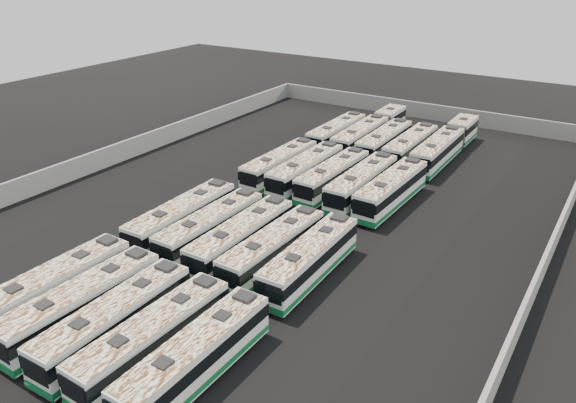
# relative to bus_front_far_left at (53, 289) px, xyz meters

# --- Properties ---
(ground) EXTENTS (140.00, 140.00, 0.00)m
(ground) POSITION_rel_bus_front_far_left_xyz_m (4.27, 20.62, -1.64)
(ground) COLOR black
(ground) RESTS_ON ground
(perimeter_wall) EXTENTS (45.20, 73.20, 2.20)m
(perimeter_wall) POSITION_rel_bus_front_far_left_xyz_m (4.27, 20.62, -0.54)
(perimeter_wall) COLOR gray
(perimeter_wall) RESTS_ON ground
(bus_front_far_left) EXTENTS (2.54, 11.44, 3.22)m
(bus_front_far_left) POSITION_rel_bus_front_far_left_xyz_m (0.00, 0.00, 0.00)
(bus_front_far_left) COLOR white
(bus_front_far_left) RESTS_ON ground
(bus_front_left) EXTENTS (2.65, 11.31, 3.17)m
(bus_front_left) POSITION_rel_bus_front_far_left_xyz_m (3.01, -0.06, -0.02)
(bus_front_left) COLOR white
(bus_front_left) RESTS_ON ground
(bus_front_center) EXTENTS (2.57, 11.16, 3.13)m
(bus_front_center) POSITION_rel_bus_front_far_left_xyz_m (6.09, -0.16, -0.04)
(bus_front_center) COLOR white
(bus_front_center) RESTS_ON ground
(bus_front_right) EXTENTS (2.59, 11.02, 3.09)m
(bus_front_right) POSITION_rel_bus_front_far_left_xyz_m (9.15, -0.04, -0.07)
(bus_front_right) COLOR white
(bus_front_right) RESTS_ON ground
(bus_front_far_right) EXTENTS (2.33, 10.89, 3.07)m
(bus_front_far_right) POSITION_rel_bus_front_far_left_xyz_m (12.33, -0.01, -0.08)
(bus_front_far_right) COLOR white
(bus_front_far_right) RESTS_ON ground
(bus_midfront_far_left) EXTENTS (2.62, 11.45, 3.21)m
(bus_midfront_far_left) POSITION_rel_bus_front_far_left_xyz_m (0.01, 12.47, -0.00)
(bus_midfront_far_left) COLOR white
(bus_midfront_far_left) RESTS_ON ground
(bus_midfront_left) EXTENTS (2.44, 11.08, 3.11)m
(bus_midfront_left) POSITION_rel_bus_front_far_left_xyz_m (3.06, 12.46, -0.05)
(bus_midfront_left) COLOR white
(bus_midfront_left) RESTS_ON ground
(bus_midfront_center) EXTENTS (2.43, 11.21, 3.15)m
(bus_midfront_center) POSITION_rel_bus_front_far_left_xyz_m (6.19, 12.36, -0.03)
(bus_midfront_center) COLOR white
(bus_midfront_center) RESTS_ON ground
(bus_midfront_right) EXTENTS (2.56, 10.98, 3.08)m
(bus_midfront_right) POSITION_rel_bus_front_far_left_xyz_m (9.15, 12.32, -0.07)
(bus_midfront_right) COLOR white
(bus_midfront_right) RESTS_ON ground
(bus_midfront_far_right) EXTENTS (2.57, 11.08, 3.11)m
(bus_midfront_far_right) POSITION_rel_bus_front_far_left_xyz_m (12.28, 12.43, -0.06)
(bus_midfront_far_right) COLOR white
(bus_midfront_far_right) RESTS_ON ground
(bus_midback_far_left) EXTENTS (2.45, 11.04, 3.10)m
(bus_midback_far_left) POSITION_rel_bus_front_far_left_xyz_m (-0.01, 27.21, -0.06)
(bus_midback_far_left) COLOR white
(bus_midback_far_left) RESTS_ON ground
(bus_midback_left) EXTENTS (2.44, 11.34, 3.19)m
(bus_midback_left) POSITION_rel_bus_front_far_left_xyz_m (3.10, 27.23, -0.01)
(bus_midback_left) COLOR white
(bus_midback_left) RESTS_ON ground
(bus_midback_center) EXTENTS (2.58, 11.05, 3.10)m
(bus_midback_center) POSITION_rel_bus_front_far_left_xyz_m (6.07, 27.39, -0.06)
(bus_midback_center) COLOR white
(bus_midback_center) RESTS_ON ground
(bus_midback_right) EXTENTS (2.41, 11.33, 3.19)m
(bus_midback_right) POSITION_rel_bus_front_far_left_xyz_m (9.29, 27.20, -0.01)
(bus_midback_right) COLOR white
(bus_midback_right) RESTS_ON ground
(bus_midback_far_right) EXTENTS (2.69, 11.42, 3.20)m
(bus_midback_far_right) POSITION_rel_bus_front_far_left_xyz_m (12.27, 27.24, -0.01)
(bus_midback_far_right) COLOR white
(bus_midback_far_right) RESTS_ON ground
(bus_back_far_left) EXTENTS (2.36, 11.07, 3.12)m
(bus_back_far_left) POSITION_rel_bus_front_far_left_xyz_m (-0.06, 39.72, -0.05)
(bus_back_far_left) COLOR white
(bus_back_far_left) RESTS_ON ground
(bus_back_left) EXTENTS (2.65, 17.41, 3.15)m
(bus_back_left) POSITION_rel_bus_front_far_left_xyz_m (2.96, 42.85, -0.04)
(bus_back_left) COLOR white
(bus_back_left) RESTS_ON ground
(bus_back_center) EXTENTS (2.50, 11.20, 3.15)m
(bus_back_center) POSITION_rel_bus_front_far_left_xyz_m (6.07, 39.81, -0.04)
(bus_back_center) COLOR white
(bus_back_center) RESTS_ON ground
(bus_back_right) EXTENTS (2.36, 11.08, 3.12)m
(bus_back_right) POSITION_rel_bus_front_far_left_xyz_m (9.21, 39.86, -0.05)
(bus_back_right) COLOR white
(bus_back_right) RESTS_ON ground
(bus_back_far_right) EXTENTS (2.53, 17.70, 3.21)m
(bus_back_far_right) POSITION_rel_bus_front_far_left_xyz_m (12.31, 42.93, -0.01)
(bus_back_far_right) COLOR white
(bus_back_far_right) RESTS_ON ground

